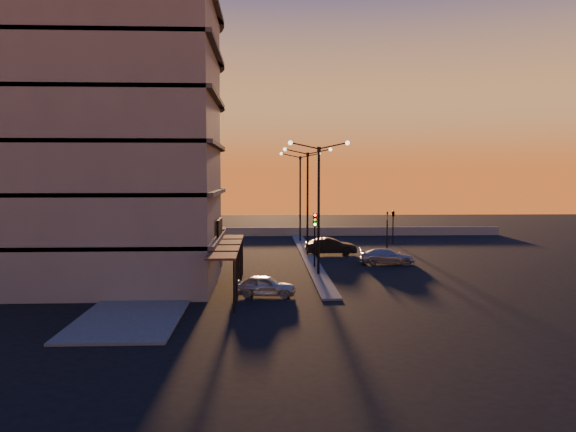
# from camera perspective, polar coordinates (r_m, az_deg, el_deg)

# --- Properties ---
(ground) EXTENTS (120.00, 120.00, 0.00)m
(ground) POSITION_cam_1_polar(r_m,az_deg,el_deg) (40.03, 3.10, -6.05)
(ground) COLOR black
(ground) RESTS_ON ground
(sidewalk_west) EXTENTS (5.00, 40.00, 0.12)m
(sidewalk_west) POSITION_cam_1_polar(r_m,az_deg,el_deg) (44.28, -11.12, -5.06)
(sidewalk_west) COLOR #4A4A48
(sidewalk_west) RESTS_ON ground
(median) EXTENTS (1.20, 36.00, 0.12)m
(median) POSITION_cam_1_polar(r_m,az_deg,el_deg) (49.86, 1.98, -3.94)
(median) COLOR #4A4A48
(median) RESTS_ON ground
(parapet) EXTENTS (44.00, 0.50, 1.00)m
(parapet) POSITION_cam_1_polar(r_m,az_deg,el_deg) (65.80, 2.64, -1.58)
(parapet) COLOR slate
(parapet) RESTS_ON ground
(building) EXTENTS (14.35, 17.08, 25.00)m
(building) POSITION_cam_1_polar(r_m,az_deg,el_deg) (40.80, -17.17, 10.75)
(building) COLOR slate
(building) RESTS_ON ground
(streetlamp_near) EXTENTS (4.32, 0.32, 9.51)m
(streetlamp_near) POSITION_cam_1_polar(r_m,az_deg,el_deg) (39.42, 3.14, 1.97)
(streetlamp_near) COLOR black
(streetlamp_near) RESTS_ON ground
(streetlamp_mid) EXTENTS (4.32, 0.32, 9.51)m
(streetlamp_mid) POSITION_cam_1_polar(r_m,az_deg,el_deg) (49.38, 2.00, 2.42)
(streetlamp_mid) COLOR black
(streetlamp_mid) RESTS_ON ground
(streetlamp_far) EXTENTS (4.32, 0.32, 9.51)m
(streetlamp_far) POSITION_cam_1_polar(r_m,az_deg,el_deg) (59.35, 1.25, 2.72)
(streetlamp_far) COLOR black
(streetlamp_far) RESTS_ON ground
(traffic_light_main) EXTENTS (0.28, 0.44, 4.25)m
(traffic_light_main) POSITION_cam_1_polar(r_m,az_deg,el_deg) (42.46, 2.74, -1.53)
(traffic_light_main) COLOR black
(traffic_light_main) RESTS_ON ground
(signal_east_a) EXTENTS (0.13, 0.16, 3.60)m
(signal_east_a) POSITION_cam_1_polar(r_m,az_deg,el_deg) (54.76, 10.04, -1.31)
(signal_east_a) COLOR black
(signal_east_a) RESTS_ON ground
(signal_east_b) EXTENTS (0.42, 1.99, 3.60)m
(signal_east_b) POSITION_cam_1_polar(r_m,az_deg,el_deg) (58.88, 10.64, 0.21)
(signal_east_b) COLOR black
(signal_east_b) RESTS_ON ground
(car_hatchback) EXTENTS (3.76, 1.87, 1.23)m
(car_hatchback) POSITION_cam_1_polar(r_m,az_deg,el_deg) (33.23, -2.34, -7.09)
(car_hatchback) COLOR #A6AAAE
(car_hatchback) RESTS_ON ground
(car_sedan) EXTENTS (4.59, 1.81, 1.49)m
(car_sedan) POSITION_cam_1_polar(r_m,az_deg,el_deg) (50.42, 4.37, -3.08)
(car_sedan) COLOR black
(car_sedan) RESTS_ON ground
(car_wagon) EXTENTS (4.45, 2.10, 1.25)m
(car_wagon) POSITION_cam_1_polar(r_m,az_deg,el_deg) (45.45, 10.05, -4.08)
(car_wagon) COLOR #9E9FA5
(car_wagon) RESTS_ON ground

